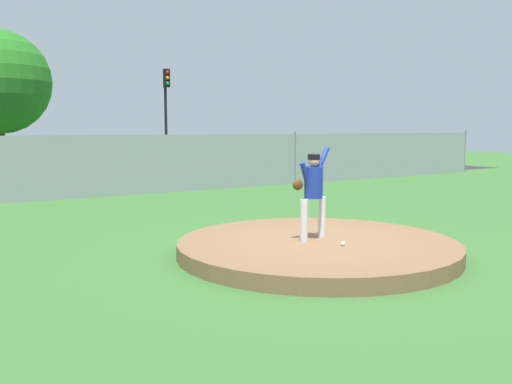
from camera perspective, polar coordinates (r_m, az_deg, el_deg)
ground_plane at (r=14.63m, az=-8.66°, el=-1.98°), size 80.00×80.00×0.00m
asphalt_strip at (r=22.60m, az=-17.55°, el=0.82°), size 44.00×7.00×0.01m
pitchers_mound at (r=9.54m, az=6.38°, el=-5.78°), size 4.82×4.82×0.26m
pitcher_youth at (r=9.43m, az=5.95°, el=0.48°), size 0.78×0.32×1.60m
baseball at (r=9.14m, az=9.07°, el=-5.32°), size 0.07×0.07×0.07m
chainlink_fence at (r=18.23m, az=-13.89°, el=2.70°), size 35.19×0.07×2.07m
parked_car_red at (r=23.01m, az=-10.72°, el=3.16°), size 1.92×4.63×1.73m
parked_car_silver at (r=25.31m, az=-1.59°, el=3.52°), size 1.91×4.32×1.68m
parked_car_champagne at (r=22.37m, az=-25.10°, el=2.49°), size 1.78×4.12×1.69m
parked_car_slate at (r=27.32m, az=3.46°, el=3.67°), size 2.16×4.34×1.60m
traffic_light_far at (r=28.35m, az=-9.34°, el=9.22°), size 0.28×0.46×5.14m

